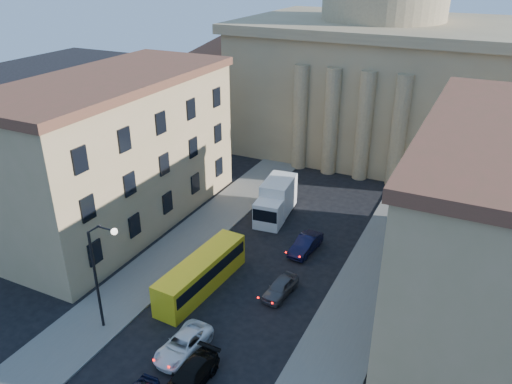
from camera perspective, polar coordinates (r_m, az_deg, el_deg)
sidewalk_left at (r=45.98m, az=-9.68°, el=-7.20°), size 5.00×60.00×0.15m
sidewalk_right at (r=40.01m, az=11.26°, el=-12.93°), size 5.00×60.00×0.15m
church at (r=71.21m, az=13.73°, el=14.43°), size 68.02×28.76×36.60m
building_left at (r=50.45m, az=-15.65°, el=4.56°), size 11.60×26.60×14.70m
building_right at (r=38.97m, az=25.93°, el=-3.48°), size 11.60×26.60×14.70m
street_lamp at (r=36.02m, az=-17.42°, el=-8.29°), size 2.62×0.44×8.83m
car_left_mid at (r=35.77m, az=-8.32°, el=-16.87°), size 2.46×4.90×1.33m
car_right_mid at (r=33.56m, az=-7.57°, el=-20.20°), size 2.14×4.95×1.42m
car_right_far at (r=40.45m, az=2.80°, el=-10.83°), size 2.00×4.13×1.36m
car_right_distant at (r=45.97m, az=5.70°, el=-5.97°), size 1.98×4.60×1.48m
city_bus at (r=40.89m, az=-6.24°, el=-9.13°), size 2.88×9.98×2.78m
box_truck at (r=51.33m, az=2.27°, el=-1.01°), size 3.32×7.00×3.72m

